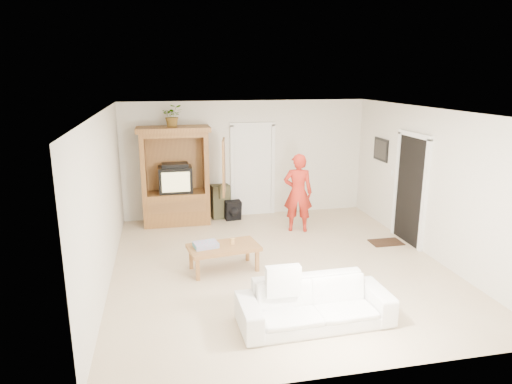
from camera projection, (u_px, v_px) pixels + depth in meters
floor at (278, 265)px, 7.78m from camera, size 6.00×6.00×0.00m
ceiling at (280, 111)px, 7.13m from camera, size 6.00×6.00×0.00m
wall_back at (246, 159)px, 10.30m from camera, size 5.50×0.00×5.50m
wall_front at (354, 263)px, 4.61m from camera, size 5.50×0.00×5.50m
wall_left at (104, 200)px, 6.91m from camera, size 0.00×6.00×6.00m
wall_right at (431, 183)px, 8.00m from camera, size 0.00×6.00×6.00m
armoire at (177, 182)px, 9.76m from camera, size 1.82×1.14×2.10m
door_back at (253, 171)px, 10.37m from camera, size 0.85×0.05×2.04m
doorway_right at (410, 191)px, 8.63m from camera, size 0.05×0.90×2.04m
framed_picture at (381, 150)px, 9.72m from camera, size 0.03×0.60×0.48m
doormat at (386, 242)px, 8.80m from camera, size 0.60×0.40×0.02m
plant at (173, 116)px, 9.37m from camera, size 0.41×0.36×0.46m
man at (298, 193)px, 9.30m from camera, size 0.68×0.54×1.62m
sofa at (315, 303)px, 5.88m from camera, size 2.00×0.83×0.58m
coffee_table at (224, 249)px, 7.50m from camera, size 1.23×0.79×0.43m
towel at (206, 245)px, 7.42m from camera, size 0.42×0.34×0.08m
candle at (232, 241)px, 7.55m from camera, size 0.08×0.08×0.10m
backpack_black at (233, 211)px, 10.14m from camera, size 0.37×0.25×0.43m
backpack_olive at (220, 201)px, 10.26m from camera, size 0.44×0.35×0.76m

